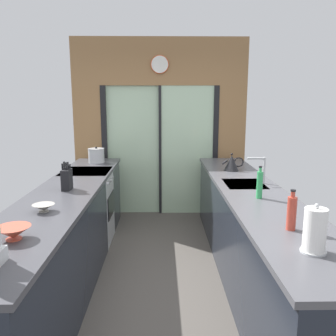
{
  "coord_description": "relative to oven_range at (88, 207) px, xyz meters",
  "views": [
    {
      "loc": [
        0.03,
        -2.92,
        1.76
      ],
      "look_at": [
        0.1,
        0.9,
        1.02
      ],
      "focal_mm": 36.76,
      "sensor_mm": 36.0,
      "label": 1
    }
  ],
  "objects": [
    {
      "name": "ground_plane",
      "position": [
        0.91,
        -0.65,
        -0.47
      ],
      "size": [
        5.04,
        7.6,
        0.02
      ],
      "primitive_type": "cube",
      "color": "#4C4742"
    },
    {
      "name": "back_wall_unit",
      "position": [
        0.91,
        1.15,
        1.07
      ],
      "size": [
        2.64,
        0.12,
        2.7
      ],
      "color": "olive",
      "rests_on": "ground_plane"
    },
    {
      "name": "left_counter_run",
      "position": [
        -0.0,
        -1.12,
        0.01
      ],
      "size": [
        0.62,
        3.8,
        0.92
      ],
      "color": "#1E232D",
      "rests_on": "ground_plane"
    },
    {
      "name": "right_counter_run",
      "position": [
        1.82,
        -0.95,
        0.01
      ],
      "size": [
        0.62,
        3.8,
        0.92
      ],
      "color": "#1E232D",
      "rests_on": "ground_plane"
    },
    {
      "name": "sink_faucet",
      "position": [
        1.97,
        -0.7,
        0.65
      ],
      "size": [
        0.19,
        0.02,
        0.28
      ],
      "color": "#B7BABC",
      "rests_on": "right_counter_run"
    },
    {
      "name": "oven_range",
      "position": [
        0.0,
        0.0,
        0.0
      ],
      "size": [
        0.6,
        0.6,
        0.92
      ],
      "color": "#B7BABC",
      "rests_on": "ground_plane"
    },
    {
      "name": "mixing_bowl_near",
      "position": [
        0.02,
        -2.15,
        0.51
      ],
      "size": [
        0.21,
        0.21,
        0.08
      ],
      "color": "#BC4C38",
      "rests_on": "left_counter_run"
    },
    {
      "name": "mixing_bowl_far",
      "position": [
        0.02,
        -1.6,
        0.5
      ],
      "size": [
        0.17,
        0.17,
        0.06
      ],
      "color": "gray",
      "rests_on": "left_counter_run"
    },
    {
      "name": "knife_block",
      "position": [
        0.02,
        -0.92,
        0.57
      ],
      "size": [
        0.09,
        0.14,
        0.28
      ],
      "color": "black",
      "rests_on": "left_counter_run"
    },
    {
      "name": "stock_pot",
      "position": [
        0.02,
        0.59,
        0.56
      ],
      "size": [
        0.22,
        0.22,
        0.22
      ],
      "color": "#B7BABC",
      "rests_on": "left_counter_run"
    },
    {
      "name": "kettle",
      "position": [
        1.8,
        -0.01,
        0.56
      ],
      "size": [
        0.27,
        0.19,
        0.22
      ],
      "color": "black",
      "rests_on": "right_counter_run"
    },
    {
      "name": "soap_bottle_near",
      "position": [
        1.8,
        -2.01,
        0.58
      ],
      "size": [
        0.06,
        0.06,
        0.28
      ],
      "color": "#B23D2D",
      "rests_on": "right_counter_run"
    },
    {
      "name": "soap_bottle_far",
      "position": [
        1.8,
        -1.25,
        0.59
      ],
      "size": [
        0.05,
        0.05,
        0.29
      ],
      "color": "#339E56",
      "rests_on": "right_counter_run"
    },
    {
      "name": "paper_towel_roll",
      "position": [
        1.8,
        -2.36,
        0.59
      ],
      "size": [
        0.14,
        0.14,
        0.29
      ],
      "color": "#B7BABC",
      "rests_on": "right_counter_run"
    }
  ]
}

